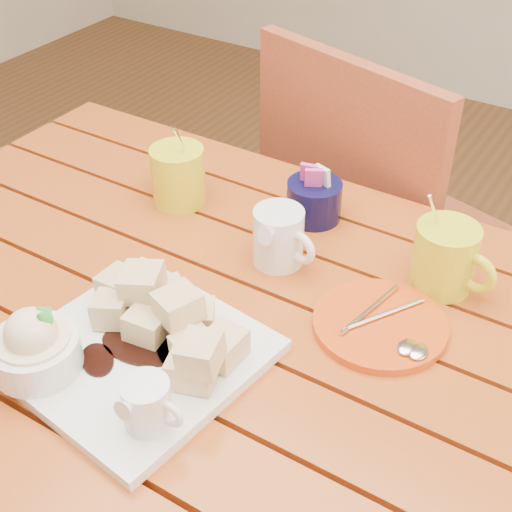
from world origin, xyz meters
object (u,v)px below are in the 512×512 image
Objects in this scene: coffee_mug_left at (177,174)px; orange_saucer at (381,325)px; dessert_plate at (119,345)px; coffee_mug_right at (446,257)px; table at (214,354)px; chair_far at (372,229)px.

orange_saucer is at bearing 9.26° from coffee_mug_left.
coffee_mug_right is at bearing 51.83° from dessert_plate.
dessert_plate is 0.39m from coffee_mug_left.
orange_saucer reaches higher than table.
dessert_plate reaches higher than orange_saucer.
chair_far is at bearing 89.81° from table.
chair_far is at bearing 113.60° from orange_saucer.
coffee_mug_right is at bearing 74.42° from orange_saucer.
chair_far is (-0.26, 0.39, -0.28)m from coffee_mug_right.
dessert_plate reaches higher than table.
table is 0.22m from dessert_plate.
dessert_plate is 0.80m from chair_far.
orange_saucer is (0.43, -0.11, -0.05)m from coffee_mug_left.
table is at bearing -161.81° from orange_saucer.
orange_saucer is (0.23, 0.07, 0.11)m from table.
table is 0.27m from orange_saucer.
orange_saucer is 0.20× the size of chair_far.
coffee_mug_right is (0.26, 0.21, 0.16)m from table.
chair_far reaches higher than orange_saucer.
table is 7.95× the size of coffee_mug_right.
dessert_plate is at bearing -114.70° from coffee_mug_right.
coffee_mug_right reaches higher than table.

